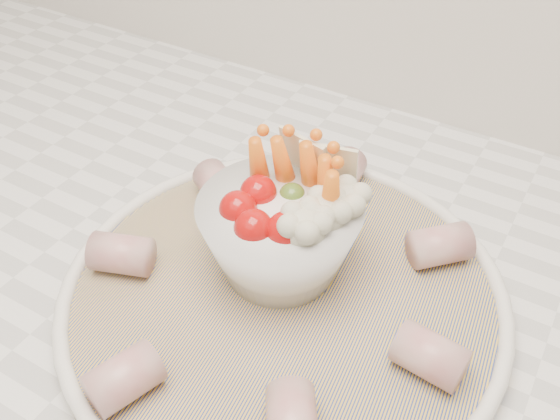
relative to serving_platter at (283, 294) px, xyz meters
The scene contains 3 objects.
serving_platter is the anchor object (origin of this frame).
veggie_bowl 0.05m from the serving_platter, 119.67° to the left, with size 0.13×0.13×0.11m.
cured_meat_rolls 0.02m from the serving_platter, 157.36° to the left, with size 0.30×0.32×0.03m.
Camera 1 is at (0.31, 1.15, 1.30)m, focal length 40.00 mm.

